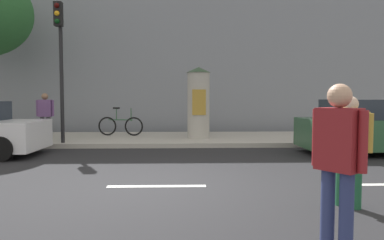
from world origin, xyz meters
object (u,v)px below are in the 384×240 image
pedestrian_in_red_top (338,156)px  parked_car_blue (376,128)px  pedestrian_in_dark_shirt (350,142)px  bicycle_leaning (121,126)px  traffic_light (60,50)px  pedestrian_near_pole (45,113)px  poster_column (198,102)px

pedestrian_in_red_top → parked_car_blue: bearing=59.0°
pedestrian_in_dark_shirt → bicycle_leaning: 10.05m
pedestrian_in_dark_shirt → pedestrian_in_red_top: bearing=-118.3°
pedestrian_in_red_top → pedestrian_in_dark_shirt: bearing=61.7°
traffic_light → pedestrian_in_dark_shirt: 9.37m
pedestrian_near_pole → pedestrian_in_dark_shirt: bearing=-45.9°
poster_column → pedestrian_in_red_top: size_ratio=1.46×
traffic_light → pedestrian_in_dark_shirt: size_ratio=2.72×
poster_column → pedestrian_in_red_top: poster_column is taller
pedestrian_in_dark_shirt → pedestrian_near_pole: bearing=134.1°
traffic_light → parked_car_blue: size_ratio=1.04×
traffic_light → pedestrian_in_red_top: (5.41, -8.25, -2.11)m
traffic_light → parked_car_blue: traffic_light is taller
poster_column → pedestrian_near_pole: 5.31m
poster_column → pedestrian_near_pole: bearing=-172.7°
pedestrian_near_pole → parked_car_blue: 10.45m
poster_column → pedestrian_in_dark_shirt: poster_column is taller
traffic_light → parked_car_blue: bearing=-9.7°
pedestrian_in_red_top → bicycle_leaning: pedestrian_in_red_top is taller
pedestrian_near_pole → poster_column: bearing=7.3°
pedestrian_near_pole → parked_car_blue: (10.18, -2.33, -0.34)m
traffic_light → bicycle_leaning: traffic_light is taller
traffic_light → bicycle_leaning: bearing=56.0°
poster_column → pedestrian_near_pole: poster_column is taller
parked_car_blue → traffic_light: bearing=170.3°
bicycle_leaning → pedestrian_in_dark_shirt: bearing=-61.5°
bicycle_leaning → pedestrian_near_pole: bearing=-146.3°
pedestrian_in_red_top → pedestrian_in_dark_shirt: size_ratio=1.07×
poster_column → pedestrian_in_red_top: bearing=-84.5°
pedestrian_in_dark_shirt → parked_car_blue: 5.86m
traffic_light → pedestrian_in_red_top: size_ratio=2.54×
pedestrian_in_red_top → parked_car_blue: 7.75m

